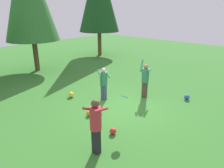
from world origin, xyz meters
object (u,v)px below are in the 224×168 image
person_catcher (96,122)px  person_bystander (104,81)px  ball_blue (187,97)px  ball_yellow (71,95)px  ball_orange (89,114)px  ball_red (113,131)px  frisbee (125,97)px  person_thrower (145,78)px

person_catcher → person_bystander: size_ratio=1.12×
ball_blue → ball_yellow: bearing=128.9°
person_bystander → ball_orange: (-1.59, -0.70, -0.82)m
ball_blue → ball_red: bearing=171.2°
ball_orange → ball_yellow: (0.69, 2.09, 0.03)m
frisbee → ball_blue: bearing=-9.2°
person_thrower → person_bystander: size_ratio=1.17×
person_catcher → person_bystander: bearing=32.6°
ball_orange → ball_red: bearing=-101.2°
ball_red → ball_yellow: bearing=74.7°
person_thrower → person_catcher: size_ratio=1.05×
person_catcher → ball_orange: person_catcher is taller
person_thrower → ball_yellow: 3.72m
person_bystander → frisbee: 2.73m
frisbee → ball_orange: (-0.23, 1.64, -1.15)m
frisbee → ball_red: frisbee is taller
ball_red → person_thrower: bearing=16.2°
person_thrower → person_catcher: (-4.52, -1.29, 0.05)m
ball_yellow → ball_orange: bearing=-108.4°
person_thrower → ball_red: bearing=-3.8°
person_thrower → ball_red: (-3.44, -1.00, -0.88)m
ball_orange → frisbee: bearing=-82.0°
frisbee → ball_yellow: bearing=82.9°
ball_blue → person_catcher: bearing=175.8°
person_catcher → person_thrower: bearing=7.6°
person_bystander → ball_red: person_bystander is taller
person_thrower → ball_yellow: bearing=-67.7°
ball_blue → ball_orange: bearing=151.6°
person_thrower → person_catcher: 4.70m
person_bystander → ball_blue: 4.07m
person_catcher → person_bystander: 3.94m
person_thrower → frisbee: bearing=-0.0°
person_bystander → person_catcher: bearing=-19.0°
person_thrower → ball_red: size_ratio=8.01×
person_catcher → ball_orange: bearing=45.2°
ball_orange → person_bystander: bearing=23.7°
ball_yellow → ball_blue: bearing=-51.1°
person_catcher → ball_orange: 2.52m
frisbee → ball_yellow: 3.92m
frisbee → person_catcher: bearing=-171.7°
ball_orange → ball_blue: 4.81m
frisbee → ball_orange: 2.02m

